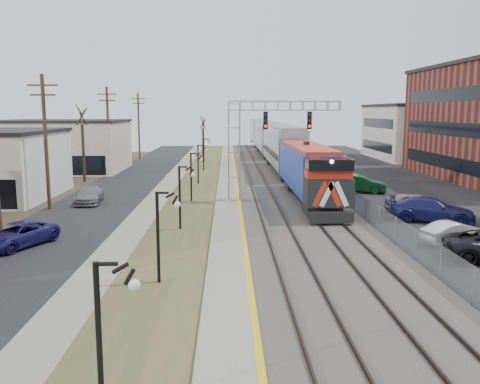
{
  "coord_description": "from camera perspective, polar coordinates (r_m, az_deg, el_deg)",
  "views": [
    {
      "loc": [
        -1.04,
        -13.03,
        7.33
      ],
      "look_at": [
        -0.3,
        16.59,
        2.6
      ],
      "focal_mm": 38.0,
      "sensor_mm": 36.0,
      "label": 1
    }
  ],
  "objects": [
    {
      "name": "grass_median",
      "position": [
        48.67,
        -4.9,
        0.41
      ],
      "size": [
        4.0,
        120.0,
        0.06
      ],
      "primitive_type": "cube",
      "color": "#464927",
      "rests_on": "ground"
    },
    {
      "name": "utility_poles",
      "position": [
        40.41,
        -20.97,
        5.17
      ],
      "size": [
        0.28,
        80.28,
        10.0
      ],
      "color": "#4C3823",
      "rests_on": "ground"
    },
    {
      "name": "car_street_a",
      "position": [
        30.15,
        -23.77,
        -4.51
      ],
      "size": [
        3.93,
        5.18,
        1.31
      ],
      "primitive_type": "imported",
      "rotation": [
        0.0,
        0.0,
        -0.43
      ],
      "color": "navy",
      "rests_on": "ground"
    },
    {
      "name": "track_near",
      "position": [
        48.64,
        2.17,
        0.72
      ],
      "size": [
        1.58,
        120.0,
        0.15
      ],
      "color": "#2D2119",
      "rests_on": "ballast_bed"
    },
    {
      "name": "car_lot_b",
      "position": [
        30.53,
        23.03,
        -4.34
      ],
      "size": [
        4.08,
        2.41,
        1.27
      ],
      "primitive_type": "imported",
      "rotation": [
        0.0,
        0.0,
        1.87
      ],
      "color": "silver",
      "rests_on": "ground"
    },
    {
      "name": "platform",
      "position": [
        48.57,
        -1.37,
        0.53
      ],
      "size": [
        2.0,
        120.0,
        0.24
      ],
      "primitive_type": "cube",
      "color": "gray",
      "rests_on": "ground"
    },
    {
      "name": "ballast_bed",
      "position": [
        48.83,
        4.51,
        0.53
      ],
      "size": [
        8.0,
        120.0,
        0.2
      ],
      "primitive_type": "cube",
      "color": "#595651",
      "rests_on": "ground"
    },
    {
      "name": "signal_gantry",
      "position": [
        41.12,
        1.73,
        6.64
      ],
      "size": [
        9.0,
        1.07,
        8.15
      ],
      "color": "gray",
      "rests_on": "ground"
    },
    {
      "name": "car_lot_f",
      "position": [
        47.21,
        13.34,
        0.83
      ],
      "size": [
        4.94,
        3.0,
        1.54
      ],
      "primitive_type": "imported",
      "rotation": [
        0.0,
        0.0,
        1.25
      ],
      "color": "#0B3817",
      "rests_on": "ground"
    },
    {
      "name": "train",
      "position": [
        76.04,
        3.53,
        5.73
      ],
      "size": [
        3.0,
        85.85,
        5.33
      ],
      "color": "#13329C",
      "rests_on": "ground"
    },
    {
      "name": "fence",
      "position": [
        49.34,
        9.38,
        1.34
      ],
      "size": [
        0.04,
        120.0,
        1.6
      ],
      "primitive_type": "cube",
      "color": "gray",
      "rests_on": "ground"
    },
    {
      "name": "track_far",
      "position": [
        48.98,
        6.26,
        0.74
      ],
      "size": [
        1.58,
        120.0,
        0.15
      ],
      "color": "#2D2119",
      "rests_on": "ballast_bed"
    },
    {
      "name": "lampposts",
      "position": [
        31.9,
        -6.73,
        -0.61
      ],
      "size": [
        0.14,
        62.14,
        4.0
      ],
      "color": "black",
      "rests_on": "ground"
    },
    {
      "name": "ground",
      "position": [
        14.99,
        2.9,
        -20.23
      ],
      "size": [
        160.0,
        160.0,
        0.0
      ],
      "primitive_type": "plane",
      "color": "#473D2D",
      "rests_on": "ground"
    },
    {
      "name": "platform_edge",
      "position": [
        48.56,
        -0.33,
        0.68
      ],
      "size": [
        0.24,
        120.0,
        0.01
      ],
      "primitive_type": "cube",
      "color": "gold",
      "rests_on": "platform"
    },
    {
      "name": "car_lot_e",
      "position": [
        38.77,
        19.08,
        -1.24
      ],
      "size": [
        4.41,
        2.08,
        1.46
      ],
      "primitive_type": "imported",
      "rotation": [
        0.0,
        0.0,
        1.48
      ],
      "color": "gray",
      "rests_on": "ground"
    },
    {
      "name": "car_street_b",
      "position": [
        42.4,
        -16.57,
        -0.35
      ],
      "size": [
        2.41,
        4.82,
        1.34
      ],
      "primitive_type": "imported",
      "rotation": [
        0.0,
        0.0,
        0.12
      ],
      "color": "gray",
      "rests_on": "ground"
    },
    {
      "name": "street_west",
      "position": [
        49.7,
        -13.56,
        0.36
      ],
      "size": [
        7.0,
        120.0,
        0.04
      ],
      "primitive_type": "cube",
      "color": "black",
      "rests_on": "ground"
    },
    {
      "name": "car_lot_d",
      "position": [
        36.21,
        20.71,
        -1.92
      ],
      "size": [
        5.9,
        3.93,
        1.59
      ],
      "primitive_type": "imported",
      "rotation": [
        0.0,
        0.0,
        1.23
      ],
      "color": "#171B51",
      "rests_on": "ground"
    },
    {
      "name": "bare_trees",
      "position": [
        53.43,
        -14.02,
        3.83
      ],
      "size": [
        12.3,
        42.3,
        5.95
      ],
      "color": "#382D23",
      "rests_on": "ground"
    },
    {
      "name": "sidewalk",
      "position": [
        48.95,
        -8.41,
        0.41
      ],
      "size": [
        2.0,
        120.0,
        0.08
      ],
      "primitive_type": "cube",
      "color": "gray",
      "rests_on": "ground"
    },
    {
      "name": "parking_lot",
      "position": [
        51.48,
        17.92,
        0.47
      ],
      "size": [
        16.0,
        120.0,
        0.04
      ],
      "primitive_type": "cube",
      "color": "black",
      "rests_on": "ground"
    }
  ]
}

